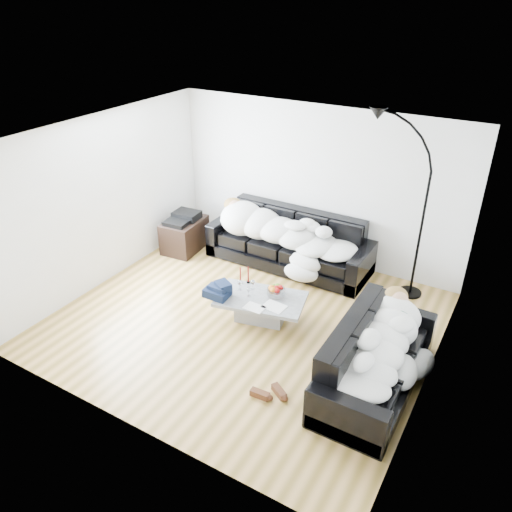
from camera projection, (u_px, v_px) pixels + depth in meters
The scene contains 24 objects.
ground at pixel (245, 320), 7.08m from camera, with size 5.00×5.00×0.00m, color olive.
wall_back at pixel (316, 185), 8.15m from camera, with size 5.00×0.02×2.60m, color silver.
wall_left at pixel (104, 201), 7.56m from camera, with size 0.02×4.50×2.60m, color silver.
wall_right at pixel (443, 292), 5.34m from camera, with size 0.02×4.50×2.60m, color silver.
ceiling at pixel (243, 139), 5.82m from camera, with size 5.00×5.00×0.00m, color white.
sofa_back at pixel (289, 241), 8.27m from camera, with size 2.74×0.95×0.90m, color black.
sofa_right at pixel (377, 357), 5.75m from camera, with size 2.07×0.89×0.84m, color black.
sleeper_back at pixel (288, 231), 8.14m from camera, with size 2.32×0.80×0.46m, color silver, non-canonical shape.
sleeper_right at pixel (379, 342), 5.65m from camera, with size 1.77×0.75×0.43m, color silver, non-canonical shape.
teal_cushion at pixel (392, 306), 6.12m from camera, with size 0.36×0.30×0.20m, color #0A492E.
coffee_table at pixel (261, 308), 7.03m from camera, with size 1.22×0.71×0.36m, color #939699.
fruit_bowl at pixel (276, 290), 6.97m from camera, with size 0.26×0.26×0.16m, color white.
wine_glass_a at pixel (253, 285), 7.10m from camera, with size 0.06×0.06×0.15m, color white.
wine_glass_b at pixel (240, 285), 7.09m from camera, with size 0.07×0.07×0.16m, color white.
wine_glass_c at pixel (249, 292), 6.94m from camera, with size 0.06×0.06×0.15m, color white.
candle_left at pixel (240, 275), 7.23m from camera, with size 0.05×0.05×0.25m, color maroon.
candle_right at pixel (248, 275), 7.22m from camera, with size 0.05×0.05×0.27m, color maroon.
newspaper_a at pixel (274, 306), 6.75m from camera, with size 0.30×0.23×0.01m, color silver.
newspaper_b at pixel (254, 307), 6.73m from camera, with size 0.27×0.20×0.01m, color silver.
navy_jacket at pixel (220, 286), 6.88m from camera, with size 0.37×0.30×0.18m, color black, non-canonical shape.
shoes at pixel (269, 393), 5.77m from camera, with size 0.39×0.29×0.09m, color #472311, non-canonical shape.
av_cabinet at pixel (185, 235), 8.84m from camera, with size 0.56×0.81×0.56m, color black.
stereo at pixel (183, 217), 8.67m from camera, with size 0.44×0.34×0.13m, color black.
floor_lamp at pixel (422, 223), 7.11m from camera, with size 0.87×0.35×2.40m, color black, non-canonical shape.
Camera 1 is at (3.05, -4.89, 4.21)m, focal length 35.00 mm.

